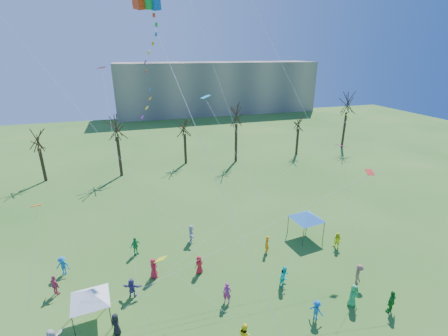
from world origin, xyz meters
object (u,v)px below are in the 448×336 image
object	(u,v)px
canopy_tent_white	(89,295)
canopy_tent_blue	(307,215)
distant_building	(217,88)
big_box_kite	(153,69)

from	to	relation	value
canopy_tent_white	canopy_tent_blue	distance (m)	20.61
distant_building	canopy_tent_white	bearing A→B (deg)	-112.05
canopy_tent_white	big_box_kite	bearing A→B (deg)	19.74
distant_building	canopy_tent_white	distance (m)	81.88
big_box_kite	canopy_tent_blue	xyz separation A→B (m)	(14.32, 3.11, -14.40)
distant_building	big_box_kite	size ratio (longest dim) A/B	2.75
distant_building	big_box_kite	bearing A→B (deg)	-108.76
canopy_tent_white	canopy_tent_blue	size ratio (longest dim) A/B	0.92
distant_building	big_box_kite	xyz separation A→B (m)	(-25.03, -73.72, 9.36)
big_box_kite	canopy_tent_blue	world-z (taller)	big_box_kite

